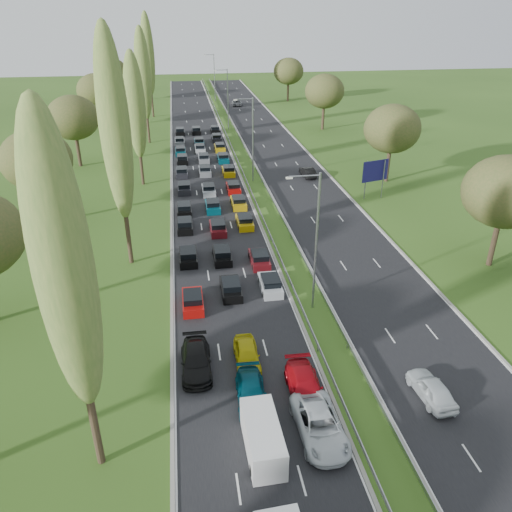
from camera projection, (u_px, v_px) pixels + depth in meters
ground at (251, 177)px, 75.66m from camera, size 260.00×260.00×0.00m
near_carriageway at (205, 174)px, 76.95m from camera, size 10.50×215.00×0.04m
far_carriageway at (291, 170)px, 78.79m from camera, size 10.50×215.00×0.04m
central_reservation at (249, 169)px, 77.62m from camera, size 2.36×215.00×0.32m
lamp_columns at (253, 141)px, 71.20m from camera, size 0.18×140.18×12.00m
poplar_row at (128, 111)px, 57.48m from camera, size 2.80×127.80×22.44m
woodland_left at (29, 169)px, 53.27m from camera, size 8.00×166.00×11.10m
woodland_right at (418, 143)px, 63.08m from camera, size 8.00×153.00×11.10m
traffic_queue_fill at (207, 180)px, 72.75m from camera, size 9.11×69.79×0.80m
near_car_3 at (196, 360)px, 35.32m from camera, size 2.17×5.23×1.51m
near_car_7 at (251, 392)px, 32.52m from camera, size 2.10×4.78×1.36m
near_car_8 at (247, 354)px, 35.95m from camera, size 1.82×4.40×1.49m
near_car_10 at (320, 425)px, 29.82m from camera, size 2.77×5.73×1.57m
near_car_11 at (305, 387)px, 32.87m from camera, size 2.22×5.30×1.53m
far_car_0 at (432, 389)px, 32.74m from camera, size 2.07×4.47×1.48m
far_car_1 at (308, 172)px, 75.40m from camera, size 1.84×4.49×1.45m
far_car_2 at (237, 103)px, 129.38m from camera, size 2.50×5.23×1.44m
white_van_rear at (262, 435)px, 28.88m from camera, size 1.94×4.95×1.99m
direction_sign at (375, 173)px, 65.76m from camera, size 3.86×1.24×5.20m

